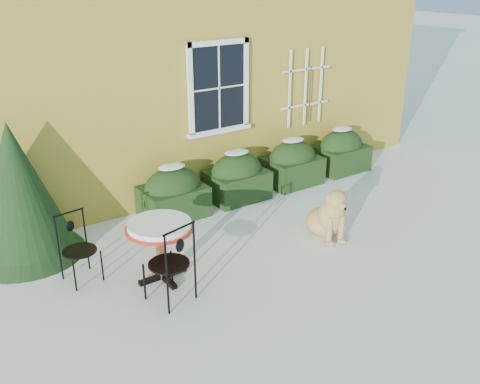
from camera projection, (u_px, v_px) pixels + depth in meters
ground at (281, 275)px, 7.37m from camera, size 80.00×80.00×0.00m
house at (81, 2)px, 11.42m from camera, size 12.40×8.40×6.40m
hedge_row at (265, 170)px, 10.01m from camera, size 4.95×0.80×0.91m
evergreen_shrub at (20, 204)px, 7.61m from camera, size 1.67×1.67×2.02m
bistro_table at (160, 232)px, 7.04m from camera, size 0.91×0.91×0.84m
patio_chair_near at (171, 263)px, 6.62m from camera, size 0.59×0.58×1.10m
patio_chair_far at (78, 248)px, 7.12m from camera, size 0.48×0.47×0.95m
dog at (329, 216)px, 8.28m from camera, size 0.69×0.94×0.89m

